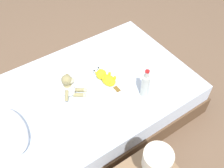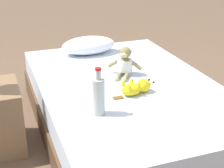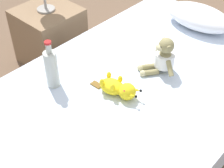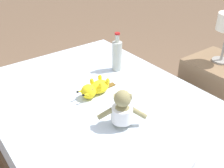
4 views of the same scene
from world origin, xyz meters
The scene contains 6 objects.
ground_plane centered at (0.00, 0.00, 0.00)m, with size 16.00×16.00×0.00m, color brown.
bed centered at (0.00, 0.00, 0.20)m, with size 1.34×2.09×0.41m.
plush_monkey centered at (0.04, 0.15, 0.51)m, with size 0.25×0.25×0.24m.
plush_yellow_creature centered at (-0.01, -0.21, 0.46)m, with size 0.33×0.14×0.10m.
glass_bottle centered at (-0.36, -0.41, 0.54)m, with size 0.08×0.08×0.31m.
nightstand centered at (-1.03, 0.08, 0.24)m, with size 0.45×0.45×0.48m.
Camera 4 is at (0.81, 1.09, 1.41)m, focal length 42.61 mm.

